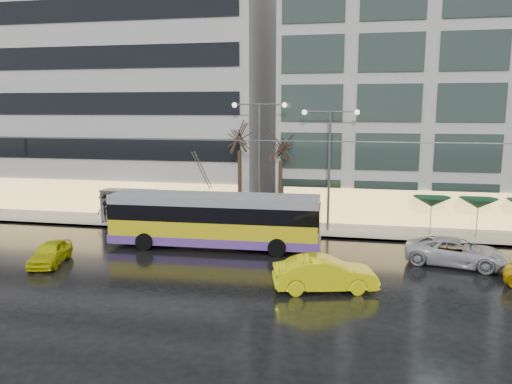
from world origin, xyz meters
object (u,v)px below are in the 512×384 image
(trolleybus, at_px, (215,222))
(bus_shelter, at_px, (126,198))
(taxi_a, at_px, (50,253))
(street_lamp_near, at_px, (259,148))

(trolleybus, height_order, bus_shelter, trolleybus)
(trolleybus, relative_size, taxi_a, 3.46)
(bus_shelter, distance_m, taxi_a, 10.49)
(street_lamp_near, height_order, taxi_a, street_lamp_near)
(trolleybus, xyz_separation_m, street_lamp_near, (1.85, 5.34, 4.32))
(bus_shelter, xyz_separation_m, taxi_a, (0.31, -10.40, -1.30))
(street_lamp_near, distance_m, taxi_a, 15.51)
(trolleybus, distance_m, street_lamp_near, 7.12)
(trolleybus, relative_size, street_lamp_near, 1.48)
(trolleybus, distance_m, taxi_a, 9.77)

